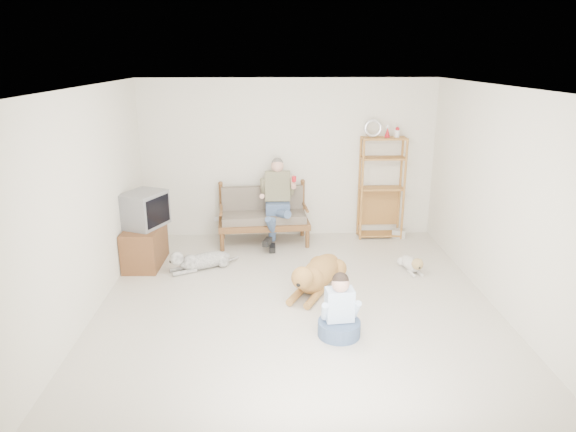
{
  "coord_description": "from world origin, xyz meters",
  "views": [
    {
      "loc": [
        -0.33,
        -5.89,
        3.04
      ],
      "look_at": [
        -0.07,
        1.0,
        0.88
      ],
      "focal_mm": 32.0,
      "sensor_mm": 36.0,
      "label": 1
    }
  ],
  "objects_px": {
    "etagere": "(381,187)",
    "loveseat": "(264,214)",
    "tv_stand": "(145,246)",
    "golden_retriever": "(316,274)"
  },
  "relations": [
    {
      "from": "tv_stand",
      "to": "etagere",
      "type": "bearing_deg",
      "value": 18.44
    },
    {
      "from": "etagere",
      "to": "tv_stand",
      "type": "bearing_deg",
      "value": -163.59
    },
    {
      "from": "etagere",
      "to": "golden_retriever",
      "type": "bearing_deg",
      "value": -122.04
    },
    {
      "from": "golden_retriever",
      "to": "loveseat",
      "type": "bearing_deg",
      "value": 136.88
    },
    {
      "from": "loveseat",
      "to": "tv_stand",
      "type": "xyz_separation_m",
      "value": [
        -1.79,
        -0.94,
        -0.19
      ]
    },
    {
      "from": "tv_stand",
      "to": "loveseat",
      "type": "bearing_deg",
      "value": 29.82
    },
    {
      "from": "etagere",
      "to": "loveseat",
      "type": "bearing_deg",
      "value": -174.98
    },
    {
      "from": "tv_stand",
      "to": "golden_retriever",
      "type": "bearing_deg",
      "value": -18.51
    },
    {
      "from": "tv_stand",
      "to": "golden_retriever",
      "type": "distance_m",
      "value": 2.69
    },
    {
      "from": "etagere",
      "to": "golden_retriever",
      "type": "relative_size",
      "value": 1.31
    }
  ]
}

